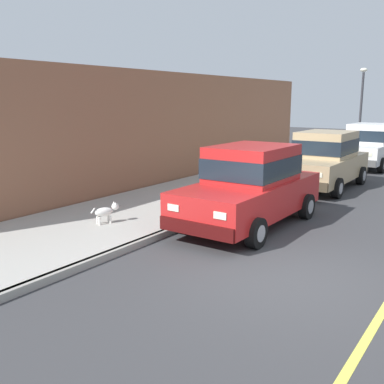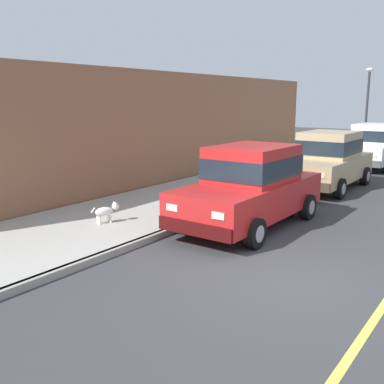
{
  "view_description": "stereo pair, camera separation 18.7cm",
  "coord_description": "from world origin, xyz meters",
  "px_view_note": "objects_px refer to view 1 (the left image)",
  "views": [
    {
      "loc": [
        2.73,
        -6.8,
        2.98
      ],
      "look_at": [
        -3.12,
        1.6,
        0.85
      ],
      "focal_mm": 41.76,
      "sensor_mm": 36.0,
      "label": 1
    },
    {
      "loc": [
        2.88,
        -6.69,
        2.98
      ],
      "look_at": [
        -3.12,
        1.6,
        0.85
      ],
      "focal_mm": 41.76,
      "sensor_mm": 36.0,
      "label": 2
    }
  ],
  "objects_px": {
    "car_tan_sedan": "(325,159)",
    "car_red_sedan": "(251,185)",
    "car_white_sedan": "(369,145)",
    "dog_white": "(106,211)",
    "street_lamp": "(361,101)"
  },
  "relations": [
    {
      "from": "car_tan_sedan",
      "to": "car_red_sedan",
      "type": "bearing_deg",
      "value": -88.96
    },
    {
      "from": "car_white_sedan",
      "to": "dog_white",
      "type": "xyz_separation_m",
      "value": [
        -2.53,
        -13.74,
        -0.55
      ]
    },
    {
      "from": "street_lamp",
      "to": "dog_white",
      "type": "bearing_deg",
      "value": -93.73
    },
    {
      "from": "dog_white",
      "to": "street_lamp",
      "type": "xyz_separation_m",
      "value": [
        1.13,
        17.28,
        2.48
      ]
    },
    {
      "from": "dog_white",
      "to": "car_tan_sedan",
      "type": "bearing_deg",
      "value": 72.28
    },
    {
      "from": "car_white_sedan",
      "to": "dog_white",
      "type": "bearing_deg",
      "value": -100.42
    },
    {
      "from": "car_tan_sedan",
      "to": "street_lamp",
      "type": "bearing_deg",
      "value": 98.26
    },
    {
      "from": "car_red_sedan",
      "to": "car_tan_sedan",
      "type": "relative_size",
      "value": 1.0
    },
    {
      "from": "car_white_sedan",
      "to": "street_lamp",
      "type": "bearing_deg",
      "value": 111.61
    },
    {
      "from": "car_red_sedan",
      "to": "car_tan_sedan",
      "type": "bearing_deg",
      "value": 91.04
    },
    {
      "from": "dog_white",
      "to": "car_red_sedan",
      "type": "bearing_deg",
      "value": 40.21
    },
    {
      "from": "car_white_sedan",
      "to": "street_lamp",
      "type": "height_order",
      "value": "street_lamp"
    },
    {
      "from": "car_tan_sedan",
      "to": "dog_white",
      "type": "distance_m",
      "value": 8.23
    },
    {
      "from": "car_tan_sedan",
      "to": "dog_white",
      "type": "height_order",
      "value": "car_tan_sedan"
    },
    {
      "from": "street_lamp",
      "to": "car_tan_sedan",
      "type": "bearing_deg",
      "value": -81.74
    }
  ]
}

